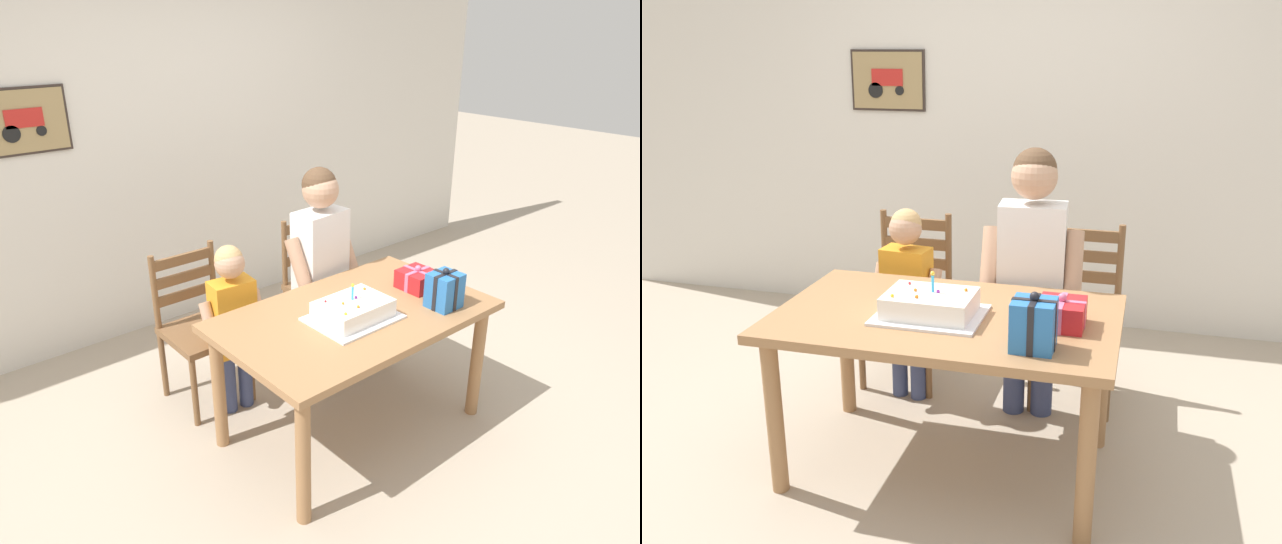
% 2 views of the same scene
% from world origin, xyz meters
% --- Properties ---
extents(ground_plane, '(20.00, 20.00, 0.00)m').
position_xyz_m(ground_plane, '(0.00, 0.00, 0.00)').
color(ground_plane, tan).
extents(back_wall, '(6.40, 0.11, 2.60)m').
position_xyz_m(back_wall, '(-0.00, 1.90, 1.30)').
color(back_wall, silver).
rests_on(back_wall, ground).
extents(dining_table, '(1.43, 0.86, 0.73)m').
position_xyz_m(dining_table, '(0.00, 0.00, 0.63)').
color(dining_table, '#9E7047').
rests_on(dining_table, ground).
extents(birthday_cake, '(0.44, 0.34, 0.19)m').
position_xyz_m(birthday_cake, '(-0.06, -0.05, 0.78)').
color(birthday_cake, silver).
rests_on(birthday_cake, dining_table).
extents(gift_box_red_large, '(0.19, 0.20, 0.14)m').
position_xyz_m(gift_box_red_large, '(0.48, -0.01, 0.78)').
color(gift_box_red_large, red).
rests_on(gift_box_red_large, dining_table).
extents(gift_box_beside_cake, '(0.16, 0.15, 0.22)m').
position_xyz_m(gift_box_beside_cake, '(0.41, -0.25, 0.83)').
color(gift_box_beside_cake, '#286BB7').
rests_on(gift_box_beside_cake, dining_table).
extents(chair_left, '(0.42, 0.42, 0.92)m').
position_xyz_m(chair_left, '(-0.46, 0.82, 0.47)').
color(chair_left, brown).
rests_on(chair_left, ground).
extents(chair_right, '(0.43, 0.43, 0.92)m').
position_xyz_m(chair_right, '(0.47, 0.82, 0.47)').
color(chair_right, brown).
rests_on(chair_right, ground).
extents(child_older, '(0.50, 0.29, 1.35)m').
position_xyz_m(child_older, '(0.26, 0.57, 0.82)').
color(child_older, '#38426B').
rests_on(child_older, ground).
extents(child_younger, '(0.38, 0.23, 1.03)m').
position_xyz_m(child_younger, '(-0.38, 0.58, 0.62)').
color(child_younger, '#38426B').
rests_on(child_younger, ground).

